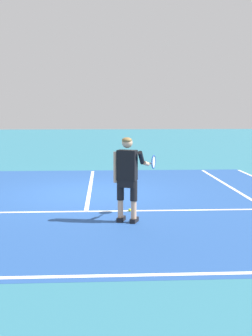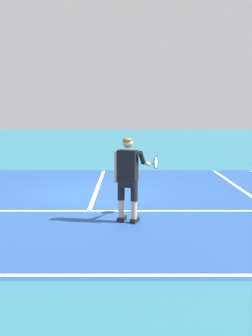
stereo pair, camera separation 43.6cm
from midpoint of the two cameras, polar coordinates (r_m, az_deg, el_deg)
The scene contains 8 objects.
ground_plane at distance 11.77m, azimuth -5.97°, elevation -3.33°, with size 80.00×80.00×0.00m, color teal.
court_inner_surface at distance 10.94m, azimuth -6.20°, elevation -4.17°, with size 10.98×10.58×0.00m, color #234C93.
line_baseline at distance 6.06m, azimuth -8.88°, elevation -14.05°, with size 10.98×0.10×0.01m, color white.
line_service at distance 9.66m, azimuth -6.62°, elevation -5.75°, with size 8.23×0.10×0.01m, color white.
line_centre_service at distance 12.79m, azimuth -5.74°, elevation -2.43°, with size 0.10×6.40×0.01m, color white.
line_singles_right at distance 11.47m, azimuth 14.85°, elevation -3.82°, with size 0.10×10.18×0.01m, color white.
tennis_player at distance 8.53m, azimuth -1.21°, elevation -0.75°, with size 0.94×0.99×1.71m.
tennis_ball_near_feet at distance 9.60m, azimuth -0.80°, elevation -5.61°, with size 0.07×0.07×0.07m, color #CCE02D.
Camera 1 is at (0.39, -11.54, 2.23)m, focal length 45.87 mm.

